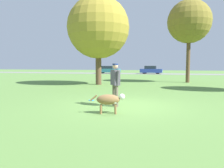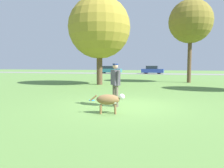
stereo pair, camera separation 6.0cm
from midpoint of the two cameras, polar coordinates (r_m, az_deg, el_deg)
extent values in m
plane|color=#608C42|center=(8.41, 3.61, -5.69)|extent=(120.00, 120.00, 0.00)
cube|color=gray|center=(40.02, 13.38, 2.59)|extent=(120.00, 6.00, 0.01)
cylinder|color=#665B4C|center=(8.10, 1.41, -3.20)|extent=(0.18, 0.18, 0.81)
cylinder|color=#665B4C|center=(8.34, 0.79, -2.97)|extent=(0.18, 0.18, 0.81)
cube|color=#514C56|center=(8.15, 1.11, 1.72)|extent=(0.45, 0.51, 0.57)
cylinder|color=#514C56|center=(7.91, 1.76, 1.62)|extent=(0.19, 0.22, 0.58)
cylinder|color=#514C56|center=(8.40, 0.49, 1.81)|extent=(0.19, 0.22, 0.58)
sphere|color=tan|center=(8.14, 1.11, 4.67)|extent=(0.28, 0.28, 0.20)
cylinder|color=navy|center=(8.14, 1.11, 5.17)|extent=(0.30, 0.30, 0.06)
ellipsoid|color=olive|center=(7.00, -0.80, -4.08)|extent=(0.81, 0.51, 0.33)
ellipsoid|color=white|center=(7.00, 0.89, -4.55)|extent=(0.24, 0.27, 0.18)
sphere|color=white|center=(6.99, 2.82, -3.34)|extent=(0.23, 0.23, 0.19)
cylinder|color=olive|center=(7.14, 1.10, -6.42)|extent=(0.09, 0.09, 0.29)
cylinder|color=olive|center=(6.96, 1.10, -6.72)|extent=(0.09, 0.09, 0.29)
cylinder|color=olive|center=(7.15, -2.64, -6.40)|extent=(0.09, 0.09, 0.29)
cylinder|color=olive|center=(6.98, -2.73, -6.70)|extent=(0.09, 0.09, 0.29)
cylinder|color=olive|center=(7.02, -4.62, -3.65)|extent=(0.24, 0.11, 0.21)
cylinder|color=#268CE5|center=(9.67, -5.12, -4.25)|extent=(0.25, 0.25, 0.02)
torus|color=#268CE5|center=(9.67, -5.12, -4.25)|extent=(0.25, 0.25, 0.02)
cylinder|color=brown|center=(20.67, 19.65, 5.83)|extent=(0.34, 0.34, 3.95)
sphere|color=olive|center=(21.01, 19.92, 15.14)|extent=(3.80, 3.80, 3.80)
cylinder|color=brown|center=(17.49, -3.18, 4.24)|extent=(0.46, 0.46, 2.68)
sphere|color=olive|center=(17.74, -3.23, 14.54)|extent=(4.88, 4.88, 4.88)
cube|color=teal|center=(41.33, -0.51, 3.55)|extent=(4.38, 1.87, 0.67)
cube|color=#232D38|center=(41.36, -0.69, 4.38)|extent=(2.29, 1.58, 0.53)
cylinder|color=black|center=(41.71, 1.52, 3.24)|extent=(0.65, 0.21, 0.64)
cylinder|color=black|center=(40.22, 0.93, 3.18)|extent=(0.65, 0.21, 0.64)
cylinder|color=black|center=(42.48, -1.88, 3.27)|extent=(0.65, 0.21, 0.64)
cylinder|color=black|center=(41.02, -2.58, 3.21)|extent=(0.65, 0.21, 0.64)
cube|color=#284293|center=(39.90, 10.62, 3.42)|extent=(3.94, 1.82, 0.67)
cube|color=#232D38|center=(39.91, 10.46, 4.30)|extent=(2.06, 1.53, 0.55)
cylinder|color=black|center=(40.52, 12.38, 3.07)|extent=(0.63, 0.22, 0.63)
cylinder|color=black|center=(39.05, 12.19, 3.01)|extent=(0.63, 0.22, 0.63)
cylinder|color=black|center=(40.80, 9.10, 3.13)|extent=(0.63, 0.22, 0.63)
cylinder|color=black|center=(39.33, 8.79, 3.07)|extent=(0.63, 0.22, 0.63)
camera|label=1|loc=(0.03, -89.77, 0.02)|focal=35.00mm
camera|label=2|loc=(0.03, 90.23, -0.02)|focal=35.00mm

